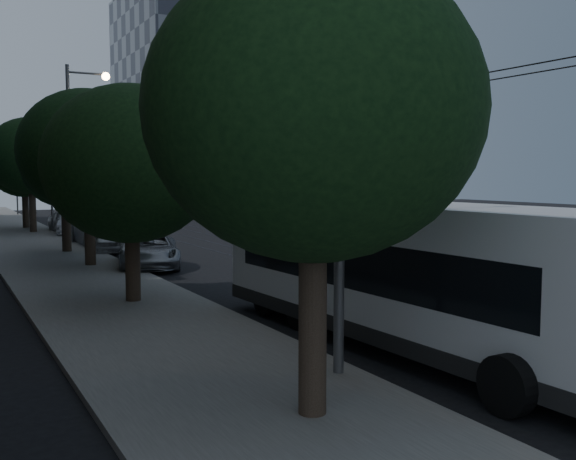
{
  "coord_description": "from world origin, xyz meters",
  "views": [
    {
      "loc": [
        -12.08,
        -14.42,
        3.9
      ],
      "look_at": [
        -1.89,
        4.01,
        2.06
      ],
      "focal_mm": 40.0,
      "sensor_mm": 36.0,
      "label": 1
    }
  ],
  "objects_px": {
    "car_white_b": "(98,231)",
    "car_white_d": "(68,221)",
    "car_white_c": "(74,223)",
    "streetlamp_far": "(77,137)",
    "trolleybus": "(405,271)",
    "pickup_silver": "(149,250)",
    "car_white_a": "(113,238)",
    "streetlamp_near": "(358,95)"
  },
  "relations": [
    {
      "from": "car_white_a",
      "to": "car_white_c",
      "type": "xyz_separation_m",
      "value": [
        0.0,
        10.04,
        0.07
      ]
    },
    {
      "from": "car_white_d",
      "to": "streetlamp_near",
      "type": "relative_size",
      "value": 0.51
    },
    {
      "from": "pickup_silver",
      "to": "car_white_a",
      "type": "xyz_separation_m",
      "value": [
        0.0,
        6.15,
        -0.03
      ]
    },
    {
      "from": "car_white_a",
      "to": "streetlamp_near",
      "type": "bearing_deg",
      "value": -76.71
    },
    {
      "from": "car_white_d",
      "to": "streetlamp_far",
      "type": "relative_size",
      "value": 0.45
    },
    {
      "from": "pickup_silver",
      "to": "car_white_a",
      "type": "height_order",
      "value": "pickup_silver"
    },
    {
      "from": "car_white_d",
      "to": "streetlamp_near",
      "type": "bearing_deg",
      "value": -96.96
    },
    {
      "from": "car_white_c",
      "to": "pickup_silver",
      "type": "bearing_deg",
      "value": -73.42
    },
    {
      "from": "car_white_c",
      "to": "car_white_d",
      "type": "relative_size",
      "value": 1.03
    },
    {
      "from": "pickup_silver",
      "to": "streetlamp_near",
      "type": "relative_size",
      "value": 0.59
    },
    {
      "from": "pickup_silver",
      "to": "car_white_b",
      "type": "xyz_separation_m",
      "value": [
        0.0,
        9.6,
        0.06
      ]
    },
    {
      "from": "trolleybus",
      "to": "car_white_a",
      "type": "xyz_separation_m",
      "value": [
        -1.4,
        21.07,
        -1.05
      ]
    },
    {
      "from": "car_white_c",
      "to": "streetlamp_far",
      "type": "distance_m",
      "value": 7.68
    },
    {
      "from": "car_white_c",
      "to": "streetlamp_near",
      "type": "distance_m",
      "value": 32.67
    },
    {
      "from": "car_white_a",
      "to": "car_white_c",
      "type": "bearing_deg",
      "value": 105.31
    },
    {
      "from": "car_white_b",
      "to": "car_white_c",
      "type": "xyz_separation_m",
      "value": [
        0.0,
        6.59,
        -0.02
      ]
    },
    {
      "from": "car_white_b",
      "to": "car_white_d",
      "type": "distance_m",
      "value": 8.86
    },
    {
      "from": "pickup_silver",
      "to": "car_white_a",
      "type": "distance_m",
      "value": 6.15
    },
    {
      "from": "car_white_b",
      "to": "streetlamp_near",
      "type": "distance_m",
      "value": 26.15
    },
    {
      "from": "trolleybus",
      "to": "streetlamp_far",
      "type": "height_order",
      "value": "streetlamp_far"
    },
    {
      "from": "car_white_b",
      "to": "car_white_d",
      "type": "height_order",
      "value": "car_white_b"
    },
    {
      "from": "trolleybus",
      "to": "car_white_d",
      "type": "distance_m",
      "value": 33.42
    },
    {
      "from": "car_white_a",
      "to": "streetlamp_far",
      "type": "relative_size",
      "value": 0.41
    },
    {
      "from": "pickup_silver",
      "to": "streetlamp_near",
      "type": "xyz_separation_m",
      "value": [
        -0.79,
        -16.14,
        4.65
      ]
    },
    {
      "from": "car_white_a",
      "to": "streetlamp_far",
      "type": "xyz_separation_m",
      "value": [
        -0.77,
        4.4,
        5.23
      ]
    },
    {
      "from": "car_white_a",
      "to": "streetlamp_far",
      "type": "bearing_deg",
      "value": 115.27
    },
    {
      "from": "car_white_a",
      "to": "car_white_c",
      "type": "distance_m",
      "value": 10.04
    },
    {
      "from": "trolleybus",
      "to": "car_white_d",
      "type": "bearing_deg",
      "value": 89.55
    },
    {
      "from": "trolleybus",
      "to": "pickup_silver",
      "type": "distance_m",
      "value": 15.02
    },
    {
      "from": "streetlamp_far",
      "to": "pickup_silver",
      "type": "bearing_deg",
      "value": -85.81
    },
    {
      "from": "car_white_b",
      "to": "car_white_d",
      "type": "xyz_separation_m",
      "value": [
        0.0,
        8.86,
        -0.02
      ]
    },
    {
      "from": "pickup_silver",
      "to": "streetlamp_far",
      "type": "relative_size",
      "value": 0.53
    },
    {
      "from": "car_white_b",
      "to": "trolleybus",
      "type": "bearing_deg",
      "value": -88.5
    },
    {
      "from": "trolleybus",
      "to": "car_white_b",
      "type": "xyz_separation_m",
      "value": [
        -1.4,
        24.52,
        -0.96
      ]
    },
    {
      "from": "trolleybus",
      "to": "streetlamp_near",
      "type": "distance_m",
      "value": 4.41
    },
    {
      "from": "car_white_b",
      "to": "streetlamp_far",
      "type": "distance_m",
      "value": 5.28
    },
    {
      "from": "trolleybus",
      "to": "car_white_b",
      "type": "relative_size",
      "value": 2.35
    },
    {
      "from": "pickup_silver",
      "to": "car_white_b",
      "type": "distance_m",
      "value": 9.6
    },
    {
      "from": "car_white_b",
      "to": "car_white_c",
      "type": "height_order",
      "value": "car_white_b"
    },
    {
      "from": "pickup_silver",
      "to": "streetlamp_near",
      "type": "height_order",
      "value": "streetlamp_near"
    },
    {
      "from": "car_white_c",
      "to": "streetlamp_near",
      "type": "xyz_separation_m",
      "value": [
        -0.79,
        -32.33,
        4.6
      ]
    },
    {
      "from": "car_white_a",
      "to": "streetlamp_near",
      "type": "height_order",
      "value": "streetlamp_near"
    }
  ]
}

